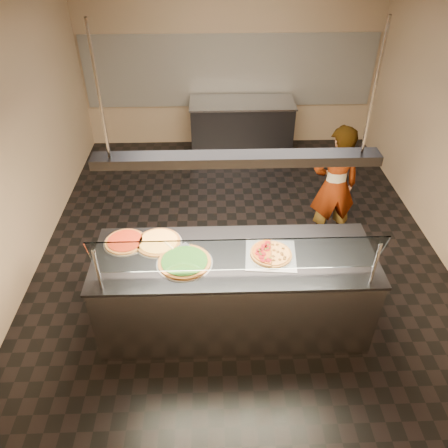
{
  "coord_description": "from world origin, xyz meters",
  "views": [
    {
      "loc": [
        -0.35,
        -4.45,
        3.6
      ],
      "look_at": [
        -0.23,
        -0.97,
        1.02
      ],
      "focal_mm": 35.0,
      "sensor_mm": 36.0,
      "label": 1
    }
  ],
  "objects_px": {
    "prep_table": "(241,128)",
    "pizza_spatula": "(175,246)",
    "half_pizza_pepperoni": "(261,253)",
    "pizza_tomato": "(125,241)",
    "sneeze_guard": "(237,256)",
    "pizza_spinach": "(184,261)",
    "perforated_tray": "(271,255)",
    "half_pizza_sausage": "(281,253)",
    "worker": "(334,186)",
    "serving_counter": "(234,291)",
    "pizza_cheese": "(158,242)",
    "heat_lamp_housing": "(237,159)"
  },
  "relations": [
    {
      "from": "serving_counter",
      "to": "prep_table",
      "type": "xyz_separation_m",
      "value": [
        0.33,
        3.9,
        0.0
      ]
    },
    {
      "from": "perforated_tray",
      "to": "half_pizza_sausage",
      "type": "distance_m",
      "value": 0.1
    },
    {
      "from": "pizza_cheese",
      "to": "prep_table",
      "type": "xyz_separation_m",
      "value": [
        1.06,
        3.68,
        -0.48
      ]
    },
    {
      "from": "pizza_spatula",
      "to": "prep_table",
      "type": "bearing_deg",
      "value": 76.71
    },
    {
      "from": "half_pizza_sausage",
      "to": "pizza_tomato",
      "type": "bearing_deg",
      "value": 170.78
    },
    {
      "from": "half_pizza_pepperoni",
      "to": "perforated_tray",
      "type": "bearing_deg",
      "value": 0.14
    },
    {
      "from": "perforated_tray",
      "to": "pizza_spatula",
      "type": "distance_m",
      "value": 0.91
    },
    {
      "from": "pizza_spatula",
      "to": "worker",
      "type": "xyz_separation_m",
      "value": [
        1.86,
        1.3,
        -0.16
      ]
    },
    {
      "from": "sneeze_guard",
      "to": "worker",
      "type": "relative_size",
      "value": 1.52
    },
    {
      "from": "serving_counter",
      "to": "half_pizza_sausage",
      "type": "xyz_separation_m",
      "value": [
        0.43,
        -0.0,
        0.49
      ]
    },
    {
      "from": "perforated_tray",
      "to": "half_pizza_pepperoni",
      "type": "relative_size",
      "value": 1.26
    },
    {
      "from": "pizza_spatula",
      "to": "pizza_tomato",
      "type": "bearing_deg",
      "value": 167.57
    },
    {
      "from": "pizza_cheese",
      "to": "pizza_spatula",
      "type": "xyz_separation_m",
      "value": [
        0.17,
        -0.09,
        0.01
      ]
    },
    {
      "from": "perforated_tray",
      "to": "pizza_tomato",
      "type": "distance_m",
      "value": 1.41
    },
    {
      "from": "half_pizza_pepperoni",
      "to": "pizza_spatula",
      "type": "distance_m",
      "value": 0.82
    },
    {
      "from": "serving_counter",
      "to": "heat_lamp_housing",
      "type": "relative_size",
      "value": 1.16
    },
    {
      "from": "pizza_tomato",
      "to": "heat_lamp_housing",
      "type": "relative_size",
      "value": 0.18
    },
    {
      "from": "perforated_tray",
      "to": "pizza_spinach",
      "type": "distance_m",
      "value": 0.81
    },
    {
      "from": "sneeze_guard",
      "to": "heat_lamp_housing",
      "type": "xyz_separation_m",
      "value": [
        0.0,
        0.34,
        0.72
      ]
    },
    {
      "from": "serving_counter",
      "to": "pizza_tomato",
      "type": "distance_m",
      "value": 1.18
    },
    {
      "from": "perforated_tray",
      "to": "prep_table",
      "type": "xyz_separation_m",
      "value": [
        -0.01,
        3.9,
        -0.47
      ]
    },
    {
      "from": "serving_counter",
      "to": "worker",
      "type": "xyz_separation_m",
      "value": [
        1.3,
        1.42,
        0.33
      ]
    },
    {
      "from": "pizza_spinach",
      "to": "prep_table",
      "type": "relative_size",
      "value": 0.3
    },
    {
      "from": "heat_lamp_housing",
      "to": "prep_table",
      "type": "bearing_deg",
      "value": 85.18
    },
    {
      "from": "serving_counter",
      "to": "prep_table",
      "type": "height_order",
      "value": "same"
    },
    {
      "from": "half_pizza_pepperoni",
      "to": "pizza_tomato",
      "type": "height_order",
      "value": "half_pizza_pepperoni"
    },
    {
      "from": "perforated_tray",
      "to": "half_pizza_sausage",
      "type": "height_order",
      "value": "half_pizza_sausage"
    },
    {
      "from": "perforated_tray",
      "to": "pizza_spatula",
      "type": "bearing_deg",
      "value": 171.72
    },
    {
      "from": "pizza_tomato",
      "to": "perforated_tray",
      "type": "bearing_deg",
      "value": -9.76
    },
    {
      "from": "sneeze_guard",
      "to": "prep_table",
      "type": "height_order",
      "value": "sneeze_guard"
    },
    {
      "from": "half_pizza_pepperoni",
      "to": "pizza_cheese",
      "type": "bearing_deg",
      "value": 167.38
    },
    {
      "from": "pizza_spatula",
      "to": "serving_counter",
      "type": "bearing_deg",
      "value": -12.93
    },
    {
      "from": "pizza_spinach",
      "to": "pizza_cheese",
      "type": "bearing_deg",
      "value": 131.8
    },
    {
      "from": "pizza_spinach",
      "to": "prep_table",
      "type": "distance_m",
      "value": 4.09
    },
    {
      "from": "perforated_tray",
      "to": "half_pizza_sausage",
      "type": "xyz_separation_m",
      "value": [
        0.09,
        -0.0,
        0.02
      ]
    },
    {
      "from": "pizza_cheese",
      "to": "heat_lamp_housing",
      "type": "xyz_separation_m",
      "value": [
        0.73,
        -0.22,
        1.01
      ]
    },
    {
      "from": "pizza_spinach",
      "to": "sneeze_guard",
      "type": "bearing_deg",
      "value": -29.49
    },
    {
      "from": "worker",
      "to": "pizza_spatula",
      "type": "bearing_deg",
      "value": 29.81
    },
    {
      "from": "half_pizza_pepperoni",
      "to": "pizza_tomato",
      "type": "xyz_separation_m",
      "value": [
        -1.3,
        0.24,
        -0.02
      ]
    },
    {
      "from": "half_pizza_sausage",
      "to": "pizza_tomato",
      "type": "xyz_separation_m",
      "value": [
        -1.49,
        0.24,
        -0.01
      ]
    },
    {
      "from": "pizza_spinach",
      "to": "pizza_spatula",
      "type": "relative_size",
      "value": 1.87
    },
    {
      "from": "serving_counter",
      "to": "pizza_cheese",
      "type": "bearing_deg",
      "value": 163.5
    },
    {
      "from": "pizza_spinach",
      "to": "perforated_tray",
      "type": "bearing_deg",
      "value": 5.52
    },
    {
      "from": "serving_counter",
      "to": "half_pizza_pepperoni",
      "type": "height_order",
      "value": "half_pizza_pepperoni"
    },
    {
      "from": "prep_table",
      "to": "pizza_spatula",
      "type": "bearing_deg",
      "value": -103.29
    },
    {
      "from": "serving_counter",
      "to": "half_pizza_sausage",
      "type": "height_order",
      "value": "half_pizza_sausage"
    },
    {
      "from": "pizza_tomato",
      "to": "prep_table",
      "type": "bearing_deg",
      "value": 69.31
    },
    {
      "from": "pizza_spinach",
      "to": "pizza_cheese",
      "type": "xyz_separation_m",
      "value": [
        -0.26,
        0.3,
        -0.0
      ]
    },
    {
      "from": "serving_counter",
      "to": "pizza_cheese",
      "type": "distance_m",
      "value": 0.9
    },
    {
      "from": "serving_counter",
      "to": "pizza_spinach",
      "type": "bearing_deg",
      "value": -170.3
    }
  ]
}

